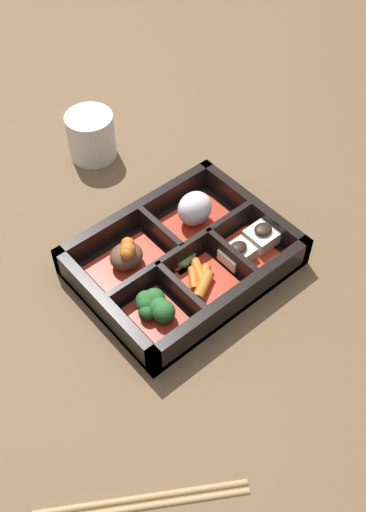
% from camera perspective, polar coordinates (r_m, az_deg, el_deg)
% --- Properties ---
extents(ground_plane, '(3.00, 3.00, 0.00)m').
position_cam_1_polar(ground_plane, '(0.81, 0.00, -1.13)').
color(ground_plane, brown).
extents(bento_base, '(0.27, 0.21, 0.01)m').
position_cam_1_polar(bento_base, '(0.80, 0.00, -0.91)').
color(bento_base, black).
rests_on(bento_base, ground_plane).
extents(bento_rim, '(0.27, 0.21, 0.05)m').
position_cam_1_polar(bento_rim, '(0.79, 0.08, -0.15)').
color(bento_rim, black).
rests_on(bento_rim, ground_plane).
extents(bowl_stew, '(0.10, 0.07, 0.05)m').
position_cam_1_polar(bowl_stew, '(0.79, -5.37, -0.14)').
color(bowl_stew, '#B22D19').
rests_on(bowl_stew, bento_base).
extents(bowl_rice, '(0.10, 0.07, 0.05)m').
position_cam_1_polar(bowl_rice, '(0.83, 1.11, 4.24)').
color(bowl_rice, '#B22D19').
rests_on(bowl_rice, bento_base).
extents(bowl_greens, '(0.06, 0.07, 0.03)m').
position_cam_1_polar(bowl_greens, '(0.74, -2.75, -4.87)').
color(bowl_greens, '#B22D19').
rests_on(bowl_greens, bento_base).
extents(bowl_carrots, '(0.07, 0.07, 0.02)m').
position_cam_1_polar(bowl_carrots, '(0.77, 1.86, -2.32)').
color(bowl_carrots, '#B22D19').
rests_on(bowl_carrots, bento_base).
extents(bowl_tofu, '(0.09, 0.07, 0.03)m').
position_cam_1_polar(bowl_tofu, '(0.81, 6.48, 1.06)').
color(bowl_tofu, '#B22D19').
rests_on(bowl_tofu, bento_base).
extents(bowl_pickles, '(0.04, 0.03, 0.01)m').
position_cam_1_polar(bowl_pickles, '(0.80, 0.05, -0.31)').
color(bowl_pickles, '#B22D19').
rests_on(bowl_pickles, bento_base).
extents(tea_cup, '(0.07, 0.07, 0.07)m').
position_cam_1_polar(tea_cup, '(0.95, -8.75, 11.33)').
color(tea_cup, beige).
rests_on(tea_cup, ground_plane).
extents(chopsticks, '(0.20, 0.13, 0.01)m').
position_cam_1_polar(chopsticks, '(0.66, -3.93, -22.29)').
color(chopsticks, '#A87F51').
rests_on(chopsticks, ground_plane).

